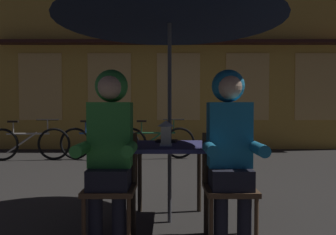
{
  "coord_description": "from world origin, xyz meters",
  "views": [
    {
      "loc": [
        -0.01,
        -2.95,
        1.1
      ],
      "look_at": [
        0.0,
        0.45,
        0.98
      ],
      "focal_mm": 33.67,
      "sensor_mm": 36.0,
      "label": 1
    }
  ],
  "objects": [
    {
      "name": "ground_plane",
      "position": [
        0.0,
        0.0,
        0.0
      ],
      "size": [
        60.0,
        60.0,
        0.0
      ],
      "primitive_type": "plane",
      "color": "#2D2B28"
    },
    {
      "name": "cafe_table",
      "position": [
        0.0,
        0.0,
        0.64
      ],
      "size": [
        0.72,
        0.72,
        0.74
      ],
      "color": "navy",
      "rests_on": "ground_plane"
    },
    {
      "name": "patio_umbrella",
      "position": [
        0.0,
        0.0,
        2.06
      ],
      "size": [
        2.1,
        2.1,
        2.31
      ],
      "color": "#4C4C51",
      "rests_on": "ground_plane"
    },
    {
      "name": "lantern",
      "position": [
        -0.03,
        -0.1,
        0.86
      ],
      "size": [
        0.11,
        0.11,
        0.23
      ],
      "color": "white",
      "rests_on": "cafe_table"
    },
    {
      "name": "chair_left",
      "position": [
        -0.48,
        -0.37,
        0.49
      ],
      "size": [
        0.4,
        0.4,
        0.87
      ],
      "color": "#513823",
      "rests_on": "ground_plane"
    },
    {
      "name": "chair_right",
      "position": [
        0.48,
        -0.37,
        0.49
      ],
      "size": [
        0.4,
        0.4,
        0.87
      ],
      "color": "#513823",
      "rests_on": "ground_plane"
    },
    {
      "name": "person_left_hooded",
      "position": [
        -0.48,
        -0.43,
        0.85
      ],
      "size": [
        0.45,
        0.56,
        1.4
      ],
      "color": "black",
      "rests_on": "ground_plane"
    },
    {
      "name": "person_right_hooded",
      "position": [
        0.48,
        -0.43,
        0.85
      ],
      "size": [
        0.45,
        0.56,
        1.4
      ],
      "color": "black",
      "rests_on": "ground_plane"
    },
    {
      "name": "shopfront_building",
      "position": [
        0.25,
        5.4,
        3.09
      ],
      "size": [
        10.0,
        0.93,
        6.2
      ],
      "color": "gold",
      "rests_on": "ground_plane"
    },
    {
      "name": "bicycle_nearest",
      "position": [
        -2.86,
        3.43,
        0.35
      ],
      "size": [
        1.68,
        0.22,
        0.84
      ],
      "color": "black",
      "rests_on": "ground_plane"
    },
    {
      "name": "bicycle_second",
      "position": [
        -1.44,
        3.51,
        0.35
      ],
      "size": [
        1.68,
        0.19,
        0.84
      ],
      "color": "black",
      "rests_on": "ground_plane"
    },
    {
      "name": "bicycle_third",
      "position": [
        -0.28,
        3.61,
        0.35
      ],
      "size": [
        1.68,
        0.2,
        0.84
      ],
      "color": "black",
      "rests_on": "ground_plane"
    },
    {
      "name": "book",
      "position": [
        -0.03,
        0.18,
        0.75
      ],
      "size": [
        0.22,
        0.18,
        0.02
      ],
      "primitive_type": "cube",
      "rotation": [
        0.0,
        0.0,
        -0.2
      ],
      "color": "black",
      "rests_on": "cafe_table"
    }
  ]
}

